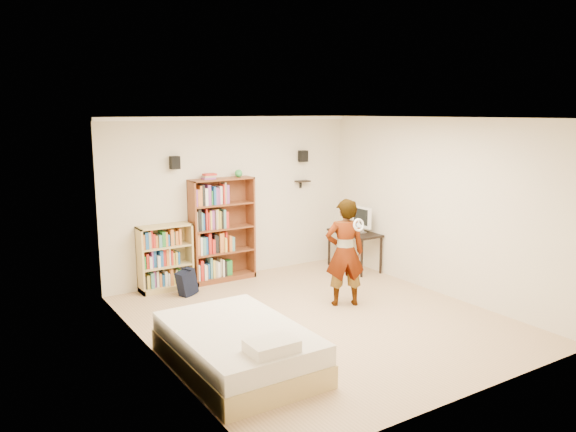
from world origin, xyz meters
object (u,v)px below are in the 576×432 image
low_bookshelf (165,258)px  person (345,252)px  daybed (238,342)px  tall_bookshelf (222,230)px  computer_desk (354,250)px

low_bookshelf → person: 2.84m
daybed → low_bookshelf: bearing=84.2°
tall_bookshelf → person: bearing=-65.2°
tall_bookshelf → person: (0.95, -2.06, -0.07)m
tall_bookshelf → low_bookshelf: bearing=179.9°
computer_desk → person: size_ratio=0.64×
tall_bookshelf → computer_desk: tall_bookshelf is taller
low_bookshelf → daybed: 3.07m
tall_bookshelf → person: tall_bookshelf is taller
low_bookshelf → person: bearing=-46.6°
tall_bookshelf → low_bookshelf: 1.05m
tall_bookshelf → low_bookshelf: tall_bookshelf is taller
tall_bookshelf → computer_desk: 2.42m
daybed → person: size_ratio=1.25×
computer_desk → tall_bookshelf: bearing=163.8°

